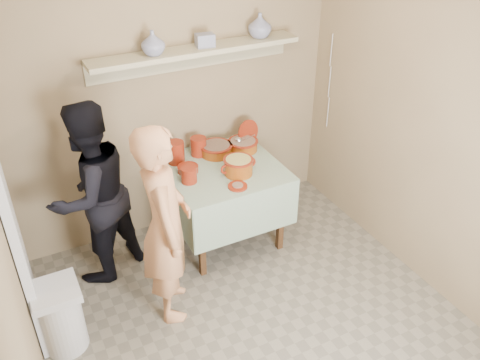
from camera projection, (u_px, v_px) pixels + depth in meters
ground at (268, 342)px, 3.73m from camera, size 3.50×3.50×0.00m
tile_panel at (10, 218)px, 3.35m from camera, size 0.06×0.70×2.00m
plate_stack_a at (176, 152)px, 4.41m from camera, size 0.15×0.15×0.20m
plate_stack_b at (198, 146)px, 4.53m from camera, size 0.14×0.14×0.17m
bowl_stack at (189, 175)px, 4.15m from camera, size 0.13×0.13×0.13m
empty_bowl at (188, 169)px, 4.31m from camera, size 0.18×0.18×0.05m
propped_lid at (248, 132)px, 4.70m from camera, size 0.24×0.11×0.23m
vase_right at (260, 25)px, 4.31m from camera, size 0.22×0.22×0.21m
vase_left at (153, 43)px, 3.91m from camera, size 0.21×0.21×0.19m
ceramic_box at (205, 40)px, 4.11m from camera, size 0.16×0.12×0.11m
person_cook at (165, 225)px, 3.63m from camera, size 0.52×0.66×1.58m
person_helper at (92, 195)px, 4.00m from camera, size 0.94×0.87×1.55m
room_shell at (277, 150)px, 2.88m from camera, size 3.04×3.54×2.62m
serving_table at (223, 178)px, 4.46m from camera, size 0.97×0.97×0.76m
cazuela_meat_a at (216, 149)px, 4.55m from camera, size 0.30×0.30×0.10m
cazuela_meat_b at (243, 144)px, 4.62m from camera, size 0.28×0.28×0.10m
ladle at (239, 140)px, 4.57m from camera, size 0.08×0.26×0.19m
cazuela_rice at (238, 165)px, 4.25m from camera, size 0.33×0.25×0.14m
front_plate at (238, 186)px, 4.11m from camera, size 0.16×0.16×0.03m
wall_shelf at (195, 52)px, 4.17m from camera, size 1.80×0.25×0.21m
trash_bin at (61, 317)px, 3.57m from camera, size 0.32×0.32×0.56m
electrical_cord at (330, 82)px, 4.76m from camera, size 0.01×0.05×0.90m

